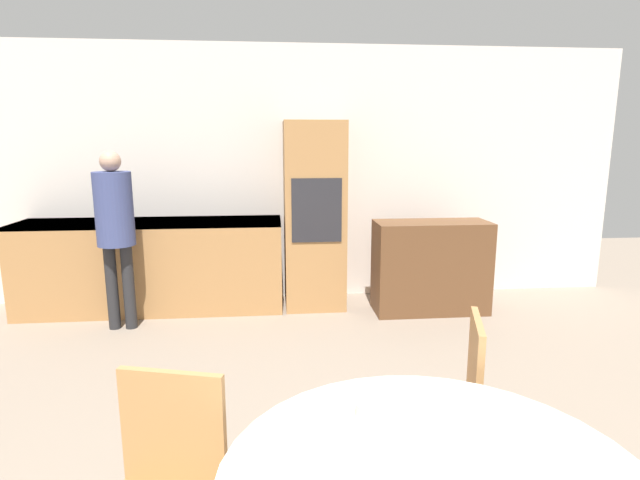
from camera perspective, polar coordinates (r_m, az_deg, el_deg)
The scene contains 7 objects.
wall_back at distance 5.24m, azimuth -3.26°, elevation 7.45°, with size 6.98×0.05×2.60m.
kitchen_counter at distance 5.16m, azimuth -18.58°, elevation -2.66°, with size 2.51×0.60×0.89m.
oven_unit at distance 4.96m, azimuth -0.68°, elevation 2.81°, with size 0.59×0.59×1.84m.
sideboard at distance 4.97m, azimuth 12.53°, elevation -3.01°, with size 1.09×0.45×0.89m.
chair_far_right at distance 2.45m, azimuth 14.72°, elevation -17.15°, with size 0.50×0.50×0.88m.
person_standing at distance 4.63m, azimuth -22.38°, elevation 2.04°, with size 0.32×0.32×1.57m.
bowl_near at distance 1.81m, azimuth 6.91°, elevation -18.64°, with size 0.17×0.17×0.05m.
Camera 1 is at (-0.20, 0.07, 1.65)m, focal length 28.00 mm.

